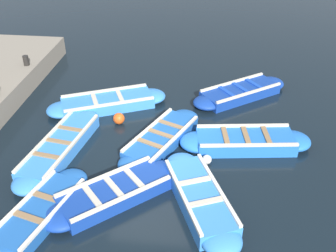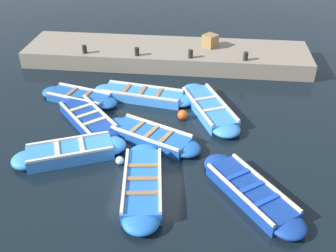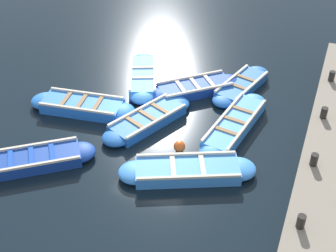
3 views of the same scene
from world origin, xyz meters
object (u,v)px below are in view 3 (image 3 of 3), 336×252
Objects in this scene: boat_near_quay at (195,88)px; boat_drifting at (187,171)px; boat_outer_left at (82,106)px; bollard_north at (332,76)px; buoy_orange_near at (122,100)px; buoy_yellow_far at (179,146)px; boat_inner_gap at (148,120)px; boat_tucked at (235,125)px; boat_bow_out at (241,86)px; boat_mid_row at (143,77)px; bollard_mid_north at (324,113)px; bollard_south at (301,221)px; boat_broadside at (32,160)px; bollard_mid_south at (314,160)px.

boat_drifting reaches higher than boat_near_quay.
boat_outer_left is 10.63× the size of bollard_north.
buoy_orange_near is 3.17m from buoy_yellow_far.
bollard_north is (-5.20, -3.65, 0.71)m from boat_inner_gap.
boat_drifting is 11.14× the size of buoy_yellow_far.
boat_tucked reaches higher than boat_bow_out.
boat_near_quay is (-1.98, -0.03, -0.03)m from boat_mid_row.
boat_tucked is 2.40m from boat_bow_out.
boat_near_quay is 3.96m from boat_outer_left.
boat_bow_out is at bearing -102.37° from buoy_yellow_far.
boat_drifting is at bearing 44.61° from bollard_mid_north.
bollard_mid_north is (-4.40, 0.96, 0.70)m from boat_near_quay.
boat_bow_out is 4.28m from buoy_orange_near.
bollard_south reaches higher than boat_drifting.
buoy_orange_near is (3.58, 2.34, -0.03)m from boat_bow_out.
boat_tucked is 3.93m from bollard_north.
boat_inner_gap is at bearing 35.04° from bollard_north.
boat_bow_out is 6.99m from bollard_south.
boat_inner_gap reaches higher than buoy_orange_near.
boat_near_quay is at bearing -120.20° from boat_broadside.
boat_bow_out is at bearing -145.20° from boat_outer_left.
boat_tucked reaches higher than boat_broadside.
boat_bow_out is at bearing -54.13° from bollard_mid_south.
boat_mid_row reaches higher than boat_near_quay.
buoy_yellow_far is (-2.58, 3.19, -0.02)m from boat_mid_row.
buoy_yellow_far reaches higher than buoy_orange_near.
bollard_mid_south reaches higher than buoy_yellow_far.
boat_outer_left is 10.59× the size of buoy_yellow_far.
boat_inner_gap is 10.12× the size of bollard_mid_south.
boat_mid_row is 9.94× the size of bollard_south.
boat_broadside is at bearing 41.60° from bollard_north.
boat_drifting is (0.68, 2.54, -0.00)m from boat_tucked.
buoy_yellow_far is at bearing -31.44° from bollard_south.
boat_mid_row is 3.55m from boat_bow_out.
bollard_north is (-4.40, -1.32, 0.70)m from boat_near_quay.
boat_bow_out is 1.67m from boat_near_quay.
boat_bow_out is 0.88× the size of boat_outer_left.
boat_inner_gap is 5.33m from bollard_mid_south.
boat_mid_row is at bearing -102.02° from boat_broadside.
boat_mid_row is at bearing -26.82° from bollard_mid_south.
boat_inner_gap is at bearing 15.24° from boat_tucked.
buoy_orange_near is (-1.03, -0.86, -0.06)m from boat_outer_left.
bollard_north and bollard_mid_south have the same top height.
buoy_yellow_far is at bearing -0.41° from bollard_mid_south.
boat_bow_out is 3.47m from bollard_mid_north.
boat_bow_out is at bearing 10.70° from bollard_north.
bollard_mid_north and bollard_south have the same top height.
buoy_orange_near is (6.49, -3.97, -0.75)m from bollard_south.
boat_broadside is at bearing -1.55° from bollard_south.
boat_mid_row is 8.45m from bollard_south.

